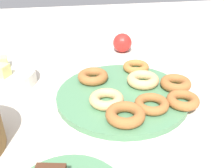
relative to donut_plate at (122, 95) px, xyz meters
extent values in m
plane|color=beige|center=(0.00, 0.00, -0.01)|extent=(2.40, 2.40, 0.00)
cylinder|color=#4C7F56|center=(0.00, 0.00, 0.00)|extent=(0.37, 0.37, 0.02)
torus|color=#995B2D|center=(-0.09, -0.06, 0.02)|extent=(0.12, 0.12, 0.02)
torus|color=#995B2D|center=(0.09, 0.07, 0.02)|extent=(0.12, 0.12, 0.03)
torus|color=tan|center=(0.04, -0.07, 0.02)|extent=(0.13, 0.13, 0.03)
torus|color=tan|center=(-0.05, 0.05, 0.02)|extent=(0.13, 0.13, 0.03)
torus|color=#995B2D|center=(-0.09, -0.14, 0.02)|extent=(0.11, 0.11, 0.02)
torus|color=#AD6B33|center=(0.13, -0.07, 0.02)|extent=(0.12, 0.12, 0.02)
torus|color=#995B2D|center=(0.00, -0.16, 0.02)|extent=(0.12, 0.12, 0.03)
torus|color=#995B2D|center=(-0.12, 0.02, 0.02)|extent=(0.11, 0.11, 0.03)
cylinder|color=silver|center=(0.15, 0.33, 0.01)|extent=(0.18, 0.18, 0.04)
cube|color=#DBD67A|center=(0.11, 0.33, 0.05)|extent=(0.05, 0.05, 0.04)
cube|color=#DBD67A|center=(0.18, 0.35, 0.05)|extent=(0.04, 0.04, 0.04)
sphere|color=red|center=(0.34, -0.07, 0.03)|extent=(0.07, 0.07, 0.07)
camera|label=1|loc=(-0.60, 0.14, 0.38)|focal=41.07mm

